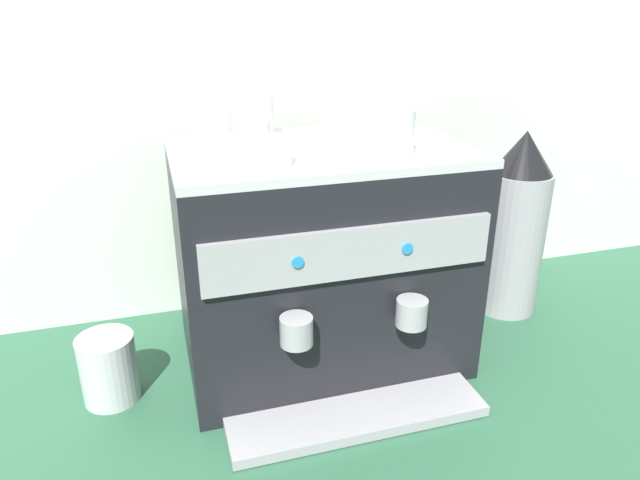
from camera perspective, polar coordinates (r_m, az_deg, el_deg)
The scene contains 11 objects.
ground_plane at distance 1.27m, azimuth 0.00°, elevation -10.94°, with size 4.00×4.00×0.00m, color #28563D.
tiled_backsplash_wall at distance 1.35m, azimuth -3.64°, elevation 14.91°, with size 2.80×0.03×1.04m, color silver.
espresso_machine at distance 1.16m, azimuth 0.07°, elevation -1.84°, with size 0.55×0.47×0.45m.
ceramic_cup_0 at distance 1.03m, azimuth 7.41°, elevation 10.57°, with size 0.07×0.11×0.08m.
ceramic_cup_1 at distance 1.06m, azimuth -10.51°, elevation 10.42°, with size 0.07×0.10×0.07m.
ceramic_cup_2 at distance 1.15m, azimuth -6.29°, elevation 11.94°, with size 0.07×0.11×0.08m.
ceramic_bowl_0 at distance 1.18m, azimuth 2.99°, elevation 11.10°, with size 0.13×0.13×0.03m.
ceramic_bowl_1 at distance 1.04m, azimuth 1.44°, elevation 9.67°, with size 0.11×0.11×0.04m.
ceramic_bowl_2 at distance 0.96m, azimuth -6.30°, elevation 8.54°, with size 0.12×0.12×0.04m.
coffee_grinder at distance 1.42m, azimuth 18.68°, elevation 1.32°, with size 0.14×0.14×0.44m.
milk_pitcher at distance 1.17m, azimuth -20.18°, elevation -11.82°, with size 0.10×0.10×0.13m, color #B7B7BC.
Camera 1 is at (-0.30, -1.01, 0.70)m, focal length 32.34 mm.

